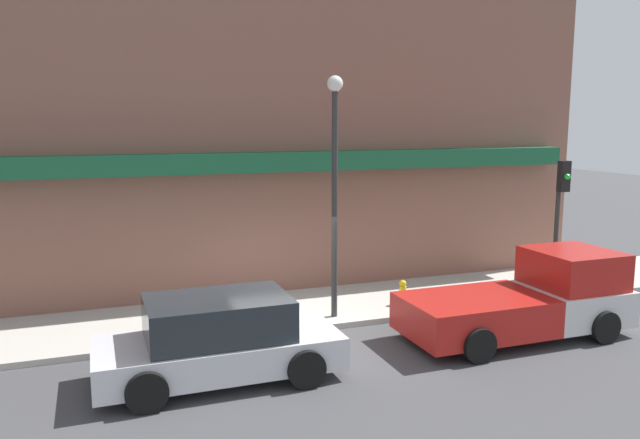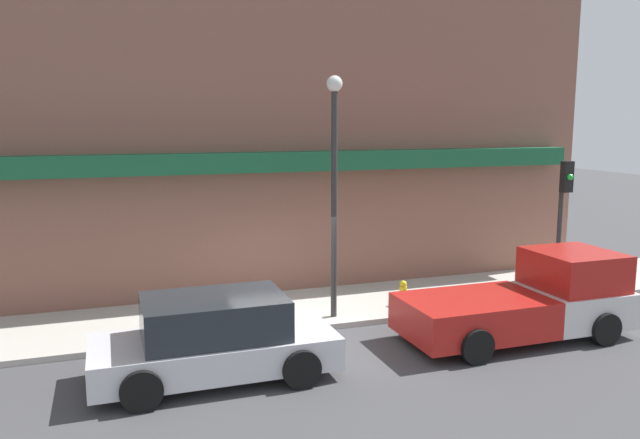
{
  "view_description": "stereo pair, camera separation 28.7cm",
  "coord_description": "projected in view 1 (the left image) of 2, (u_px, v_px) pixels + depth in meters",
  "views": [
    {
      "loc": [
        -4.03,
        -12.55,
        4.68
      ],
      "look_at": [
        1.04,
        1.22,
        2.33
      ],
      "focal_mm": 35.0,
      "sensor_mm": 36.0,
      "label": 1
    },
    {
      "loc": [
        -3.76,
        -12.65,
        4.68
      ],
      "look_at": [
        1.04,
        1.22,
        2.33
      ],
      "focal_mm": 35.0,
      "sensor_mm": 36.0,
      "label": 2
    }
  ],
  "objects": [
    {
      "name": "ground_plane",
      "position": [
        295.0,
        335.0,
        13.74
      ],
      "size": [
        80.0,
        80.0,
        0.0
      ],
      "primitive_type": "plane",
      "color": "#424244"
    },
    {
      "name": "sidewalk",
      "position": [
        276.0,
        312.0,
        15.14
      ],
      "size": [
        36.0,
        3.05,
        0.13
      ],
      "color": "#B7B2A8",
      "rests_on": "ground"
    },
    {
      "name": "building",
      "position": [
        242.0,
        102.0,
        17.12
      ],
      "size": [
        19.8,
        3.8,
        10.35
      ],
      "color": "brown",
      "rests_on": "ground"
    },
    {
      "name": "pickup_truck",
      "position": [
        529.0,
        300.0,
        13.6
      ],
      "size": [
        5.04,
        2.18,
        1.82
      ],
      "rotation": [
        0.0,
        0.0,
        0.0
      ],
      "color": "silver",
      "rests_on": "ground"
    },
    {
      "name": "parked_car",
      "position": [
        219.0,
        340.0,
        11.29
      ],
      "size": [
        4.38,
        2.06,
        1.53
      ],
      "rotation": [
        0.0,
        0.0,
        0.01
      ],
      "color": "silver",
      "rests_on": "ground"
    },
    {
      "name": "fire_hydrant",
      "position": [
        403.0,
        292.0,
        15.51
      ],
      "size": [
        0.18,
        0.18,
        0.62
      ],
      "color": "yellow",
      "rests_on": "sidewalk"
    },
    {
      "name": "street_lamp",
      "position": [
        335.0,
        169.0,
        14.07
      ],
      "size": [
        0.36,
        0.36,
        5.52
      ],
      "color": "#2D2D2D",
      "rests_on": "sidewalk"
    },
    {
      "name": "traffic_light",
      "position": [
        560.0,
        202.0,
        16.29
      ],
      "size": [
        0.28,
        0.42,
        3.51
      ],
      "color": "#2D2D2D",
      "rests_on": "sidewalk"
    }
  ]
}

